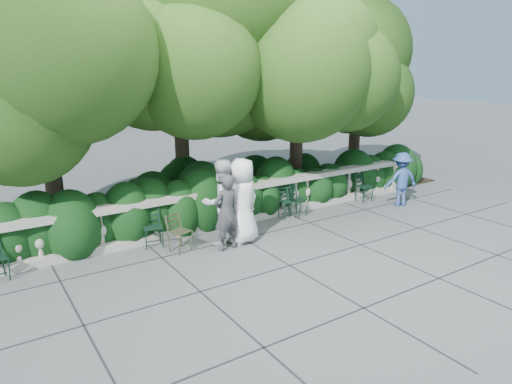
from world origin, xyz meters
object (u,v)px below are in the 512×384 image
chair_c (290,219)px  chair_e (367,202)px  person_businessman (242,201)px  person_older_blue (401,179)px  chair_b (155,249)px  person_casual_man (221,202)px  chair_d (302,217)px  chair_a (0,284)px  person_woman_grey (226,212)px  chair_weathered (185,252)px

chair_c → chair_e: 2.86m
person_businessman → person_older_blue: 5.26m
chair_c → person_businessman: bearing=-151.5°
chair_b → person_older_blue: bearing=5.4°
person_casual_man → chair_c: bearing=-170.8°
chair_e → person_casual_man: 5.26m
chair_d → chair_c: bearing=150.3°
chair_b → person_older_blue: person_older_blue is taller
chair_c → person_businessman: 2.22m
person_businessman → person_casual_man: size_ratio=1.01×
person_businessman → person_casual_man: 0.47m
chair_d → chair_e: (2.50, 0.05, 0.00)m
chair_a → person_woman_grey: size_ratio=0.50×
chair_c → person_woman_grey: bearing=-152.1°
person_casual_man → chair_e: bearing=-177.3°
chair_weathered → person_casual_man: bearing=-15.8°
chair_b → chair_weathered: size_ratio=1.00×
person_older_blue → chair_weathered: bearing=15.8°
chair_a → person_casual_man: bearing=-17.8°
chair_b → person_older_blue: (7.08, -0.78, 0.77)m
chair_a → chair_b: size_ratio=1.00×
person_woman_grey → person_casual_man: bearing=-109.1°
chair_c → chair_d: 0.37m
chair_b → person_older_blue: size_ratio=0.55×
chair_d → chair_weathered: (-3.59, -0.47, 0.00)m
chair_a → person_casual_man: 4.54m
chair_d → person_businessman: (-2.24, -0.63, 0.97)m
chair_b → person_woman_grey: (1.32, -0.88, 0.84)m
person_older_blue → chair_b: bearing=11.4°
chair_b → chair_c: bearing=11.1°
person_casual_man → chair_d: bearing=-173.7°
chair_b → person_casual_man: 1.78m
person_older_blue → chair_d: bearing=4.9°
chair_weathered → person_businessman: 1.67m
chair_b → person_casual_man: bearing=-8.0°
person_woman_grey → person_businessman: bearing=-168.7°
chair_weathered → chair_b: bearing=109.4°
chair_a → chair_d: bearing=-12.2°
chair_d → chair_e: same height
chair_a → chair_b: same height
chair_a → chair_c: 6.71m
chair_b → chair_a: bearing=-167.7°
chair_a → person_older_blue: person_older_blue is taller
chair_e → chair_weathered: (-6.09, -0.53, 0.00)m
chair_a → person_woman_grey: 4.49m
chair_b → chair_weathered: (0.47, -0.57, 0.00)m
chair_a → person_casual_man: (4.41, -0.47, 0.96)m
person_businessman → chair_d: bearing=-179.3°
chair_b → person_businessman: size_ratio=0.43×
chair_c → chair_d: size_ratio=1.00×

